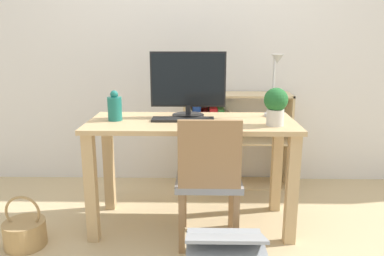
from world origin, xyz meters
TOP-DOWN VIEW (x-y plane):
  - ground_plane at (0.00, 0.00)m, footprint 10.00×10.00m
  - wall_back at (0.00, 0.90)m, footprint 8.00×0.05m
  - desk at (0.00, 0.00)m, footprint 1.36×0.58m
  - monitor at (-0.03, 0.13)m, footprint 0.51×0.22m
  - keyboard at (-0.06, 0.00)m, footprint 0.41×0.12m
  - vase at (-0.50, 0.00)m, footprint 0.09×0.09m
  - desk_lamp at (0.55, 0.09)m, footprint 0.10×0.19m
  - potted_plant at (0.52, -0.13)m, footprint 0.15×0.15m
  - chair at (0.11, -0.27)m, footprint 0.40×0.40m
  - bookshelf at (0.20, 0.72)m, footprint 0.90×0.28m
  - basket at (-1.04, -0.30)m, footprint 0.25×0.25m

SIDE VIEW (x-z plane):
  - ground_plane at x=0.00m, z-range 0.00..0.00m
  - basket at x=-1.04m, z-range -0.08..0.26m
  - bookshelf at x=0.20m, z-range 0.00..0.81m
  - chair at x=0.11m, z-range 0.04..0.87m
  - desk at x=0.00m, z-range 0.22..0.96m
  - keyboard at x=-0.06m, z-range 0.74..0.76m
  - vase at x=-0.50m, z-range 0.73..0.93m
  - potted_plant at x=0.52m, z-range 0.75..0.99m
  - monitor at x=-0.03m, z-range 0.75..1.20m
  - desk_lamp at x=0.55m, z-range 0.79..1.22m
  - wall_back at x=0.00m, z-range 0.00..2.60m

